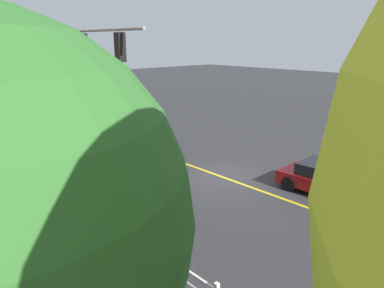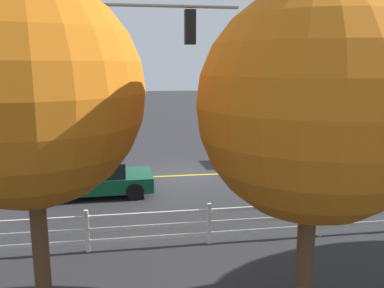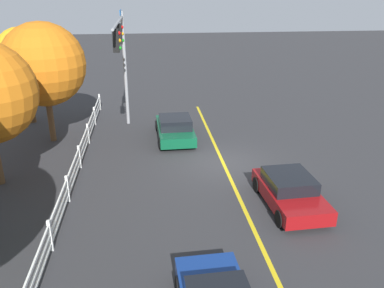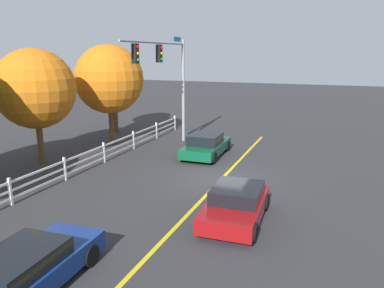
# 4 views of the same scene
# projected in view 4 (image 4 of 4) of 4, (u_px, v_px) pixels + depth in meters

# --- Properties ---
(ground_plane) EXTENTS (120.00, 120.00, 0.00)m
(ground_plane) POSITION_uv_depth(u_px,v_px,m) (222.00, 178.00, 18.24)
(ground_plane) COLOR #2D2D30
(lane_center_stripe) EXTENTS (28.00, 0.16, 0.01)m
(lane_center_stripe) POSITION_uv_depth(u_px,v_px,m) (193.00, 209.00, 14.62)
(lane_center_stripe) COLOR gold
(lane_center_stripe) RESTS_ON ground_plane
(signal_assembly) EXTENTS (7.89, 0.38, 6.95)m
(signal_assembly) POSITION_uv_depth(u_px,v_px,m) (168.00, 71.00, 22.71)
(signal_assembly) COLOR gray
(signal_assembly) RESTS_ON ground_plane
(car_1) EXTENTS (4.58, 1.99, 1.24)m
(car_1) POSITION_uv_depth(u_px,v_px,m) (25.00, 271.00, 9.41)
(car_1) COLOR navy
(car_1) RESTS_ON ground_plane
(car_2) EXTENTS (4.37, 2.10, 1.35)m
(car_2) POSITION_uv_depth(u_px,v_px,m) (206.00, 145.00, 22.12)
(car_2) COLOR #0C4C2D
(car_2) RESTS_ON ground_plane
(car_3) EXTENTS (4.06, 2.13, 1.27)m
(car_3) POSITION_uv_depth(u_px,v_px,m) (236.00, 204.00, 13.54)
(car_3) COLOR maroon
(car_3) RESTS_ON ground_plane
(white_rail_fence) EXTENTS (26.10, 0.10, 1.15)m
(white_rail_fence) POSITION_uv_depth(u_px,v_px,m) (65.00, 168.00, 17.84)
(white_rail_fence) COLOR white
(white_rail_fence) RESTS_ON ground_plane
(tree_2) EXTENTS (4.30, 4.30, 6.25)m
(tree_2) POSITION_uv_depth(u_px,v_px,m) (35.00, 89.00, 19.99)
(tree_2) COLOR brown
(tree_2) RESTS_ON ground_plane
(tree_3) EXTENTS (3.08, 3.08, 5.96)m
(tree_3) POSITION_uv_depth(u_px,v_px,m) (113.00, 75.00, 28.12)
(tree_3) COLOR brown
(tree_3) RESTS_ON ground_plane
(tree_4) EXTENTS (4.45, 4.45, 6.54)m
(tree_4) POSITION_uv_depth(u_px,v_px,m) (109.00, 79.00, 24.21)
(tree_4) COLOR brown
(tree_4) RESTS_ON ground_plane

